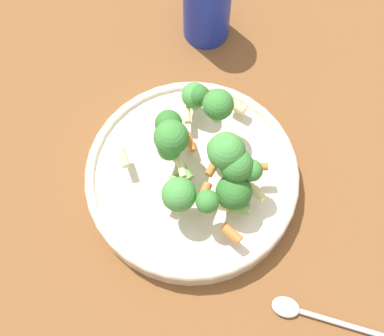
{
  "coord_description": "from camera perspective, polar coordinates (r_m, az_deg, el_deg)",
  "views": [
    {
      "loc": [
        -0.15,
        -0.24,
        0.69
      ],
      "look_at": [
        0.0,
        0.0,
        0.05
      ],
      "focal_mm": 50.0,
      "sensor_mm": 36.0,
      "label": 1
    }
  ],
  "objects": [
    {
      "name": "ground_plane",
      "position": [
        0.75,
        0.0,
        -1.54
      ],
      "size": [
        3.0,
        3.0,
        0.0
      ],
      "primitive_type": "plane",
      "color": "brown"
    },
    {
      "name": "bowl",
      "position": [
        0.73,
        0.0,
        -0.95
      ],
      "size": [
        0.29,
        0.29,
        0.04
      ],
      "color": "beige",
      "rests_on": "ground_plane"
    },
    {
      "name": "pasta_salad",
      "position": [
        0.67,
        1.5,
        1.66
      ],
      "size": [
        0.19,
        0.22,
        0.1
      ],
      "color": "#8CB766",
      "rests_on": "bowl"
    },
    {
      "name": "cup",
      "position": [
        0.83,
        1.6,
        16.88
      ],
      "size": [
        0.07,
        0.07,
        0.12
      ],
      "color": "#192DAD",
      "rests_on": "ground_plane"
    },
    {
      "name": "spoon",
      "position": [
        0.71,
        13.28,
        -15.17
      ],
      "size": [
        0.14,
        0.15,
        0.01
      ],
      "rotation": [
        0.0,
        0.0,
        8.57
      ],
      "color": "silver",
      "rests_on": "ground_plane"
    }
  ]
}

